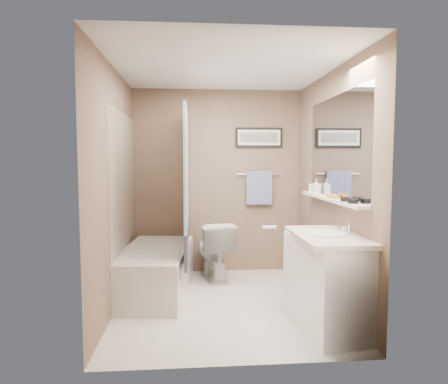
{
  "coord_description": "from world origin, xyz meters",
  "views": [
    {
      "loc": [
        -0.34,
        -4.01,
        1.48
      ],
      "look_at": [
        0.0,
        0.15,
        1.15
      ],
      "focal_mm": 32.0,
      "sensor_mm": 36.0,
      "label": 1
    }
  ],
  "objects": [
    {
      "name": "ground",
      "position": [
        0.0,
        0.0,
        0.0
      ],
      "size": [
        2.5,
        2.5,
        0.0
      ],
      "primitive_type": "plane",
      "color": "silver",
      "rests_on": "ground"
    },
    {
      "name": "ceiling",
      "position": [
        0.0,
        0.0,
        2.38
      ],
      "size": [
        2.2,
        2.5,
        0.04
      ],
      "primitive_type": "cube",
      "color": "silver",
      "rests_on": "wall_back"
    },
    {
      "name": "wall_back",
      "position": [
        0.0,
        1.23,
        1.2
      ],
      "size": [
        2.2,
        0.04,
        2.4
      ],
      "primitive_type": "cube",
      "color": "brown",
      "rests_on": "ground"
    },
    {
      "name": "wall_front",
      "position": [
        0.0,
        -1.23,
        1.2
      ],
      "size": [
        2.2,
        0.04,
        2.4
      ],
      "primitive_type": "cube",
      "color": "brown",
      "rests_on": "ground"
    },
    {
      "name": "wall_left",
      "position": [
        -1.08,
        0.0,
        1.2
      ],
      "size": [
        0.04,
        2.5,
        2.4
      ],
      "primitive_type": "cube",
      "color": "brown",
      "rests_on": "ground"
    },
    {
      "name": "wall_right",
      "position": [
        1.08,
        0.0,
        1.2
      ],
      "size": [
        0.04,
        2.5,
        2.4
      ],
      "primitive_type": "cube",
      "color": "brown",
      "rests_on": "ground"
    },
    {
      "name": "tile_surround",
      "position": [
        -1.09,
        0.5,
        1.0
      ],
      "size": [
        0.02,
        1.55,
        2.0
      ],
      "primitive_type": "cube",
      "color": "tan",
      "rests_on": "wall_left"
    },
    {
      "name": "curtain_rod",
      "position": [
        -0.4,
        0.5,
        2.05
      ],
      "size": [
        0.02,
        1.55,
        0.02
      ],
      "primitive_type": "cylinder",
      "rotation": [
        1.57,
        0.0,
        0.0
      ],
      "color": "silver",
      "rests_on": "wall_left"
    },
    {
      "name": "curtain_upper",
      "position": [
        -0.4,
        0.5,
        1.4
      ],
      "size": [
        0.03,
        1.45,
        1.28
      ],
      "primitive_type": "cube",
      "color": "white",
      "rests_on": "curtain_rod"
    },
    {
      "name": "curtain_lower",
      "position": [
        -0.4,
        0.5,
        0.58
      ],
      "size": [
        0.03,
        1.45,
        0.36
      ],
      "primitive_type": "cube",
      "color": "#2A2D4E",
      "rests_on": "curtain_rod"
    },
    {
      "name": "mirror",
      "position": [
        1.09,
        -0.15,
        1.62
      ],
      "size": [
        0.02,
        1.6,
        1.0
      ],
      "primitive_type": "cube",
      "color": "silver",
      "rests_on": "wall_right"
    },
    {
      "name": "shelf",
      "position": [
        1.04,
        -0.15,
        1.1
      ],
      "size": [
        0.12,
        1.6,
        0.03
      ],
      "primitive_type": "cube",
      "color": "silver",
      "rests_on": "wall_right"
    },
    {
      "name": "towel_bar",
      "position": [
        0.55,
        1.22,
        1.3
      ],
      "size": [
        0.6,
        0.02,
        0.02
      ],
      "primitive_type": "cylinder",
      "rotation": [
        0.0,
        1.57,
        0.0
      ],
      "color": "silver",
      "rests_on": "wall_back"
    },
    {
      "name": "towel",
      "position": [
        0.55,
        1.2,
        1.12
      ],
      "size": [
        0.34,
        0.05,
        0.44
      ],
      "primitive_type": "cube",
      "color": "#8FA0D1",
      "rests_on": "towel_bar"
    },
    {
      "name": "art_frame",
      "position": [
        0.55,
        1.23,
        1.78
      ],
      "size": [
        0.62,
        0.02,
        0.26
      ],
      "primitive_type": "cube",
      "color": "black",
      "rests_on": "wall_back"
    },
    {
      "name": "art_mat",
      "position": [
        0.55,
        1.22,
        1.78
      ],
      "size": [
        0.56,
        0.0,
        0.2
      ],
      "primitive_type": "cube",
      "color": "white",
      "rests_on": "art_frame"
    },
    {
      "name": "art_image",
      "position": [
        0.55,
        1.22,
        1.78
      ],
      "size": [
        0.5,
        0.0,
        0.13
      ],
      "primitive_type": "cube",
      "color": "#595959",
      "rests_on": "art_mat"
    },
    {
      "name": "door",
      "position": [
        0.55,
        -1.24,
        1.0
      ],
      "size": [
        0.8,
        0.02,
        2.0
      ],
      "primitive_type": "cube",
      "color": "silver",
      "rests_on": "wall_front"
    },
    {
      "name": "door_handle",
      "position": [
        0.22,
        -1.19,
        1.0
      ],
      "size": [
        0.1,
        0.02,
        0.02
      ],
      "primitive_type": "cylinder",
      "rotation": [
        0.0,
        1.57,
        0.0
      ],
      "color": "silver",
      "rests_on": "door"
    },
    {
      "name": "bathtub",
      "position": [
        -0.75,
        0.43,
        0.25
      ],
      "size": [
        0.85,
        1.56,
        0.5
      ],
      "primitive_type": "cube",
      "rotation": [
        0.0,
        0.0,
        -0.1
      ],
      "color": "silver",
      "rests_on": "ground"
    },
    {
      "name": "tub_rim",
      "position": [
        -0.75,
        0.43,
        0.5
      ],
      "size": [
        0.56,
        1.36,
        0.02
      ],
      "primitive_type": "cube",
      "color": "beige",
      "rests_on": "bathtub"
    },
    {
      "name": "toilet",
      "position": [
        -0.07,
        0.89,
        0.37
      ],
      "size": [
        0.53,
        0.78,
        0.73
      ],
      "primitive_type": "imported",
      "rotation": [
        0.0,
        0.0,
        3.33
      ],
      "color": "silver",
      "rests_on": "ground"
    },
    {
      "name": "vanity",
      "position": [
        0.85,
        -0.67,
        0.4
      ],
      "size": [
        0.6,
        0.95,
        0.8
      ],
      "primitive_type": "cube",
      "rotation": [
        0.0,
        0.0,
        0.12
      ],
      "color": "white",
      "rests_on": "ground"
    },
    {
      "name": "countertop",
      "position": [
        0.84,
        -0.67,
        0.82
      ],
      "size": [
        0.54,
        0.96,
        0.04
      ],
      "primitive_type": "cube",
      "color": "beige",
      "rests_on": "vanity"
    },
    {
      "name": "sink_basin",
      "position": [
        0.83,
        -0.67,
        0.85
      ],
      "size": [
        0.34,
        0.34,
        0.01
      ],
      "primitive_type": "cylinder",
      "color": "white",
      "rests_on": "countertop"
    },
    {
      "name": "faucet_spout",
      "position": [
        1.03,
        -0.67,
        0.89
      ],
      "size": [
        0.02,
        0.02,
        0.1
      ],
      "primitive_type": "cylinder",
      "color": "white",
      "rests_on": "countertop"
    },
    {
      "name": "faucet_knob",
      "position": [
        1.03,
        -0.57,
        0.87
      ],
      "size": [
        0.05,
        0.05,
        0.05
      ],
      "primitive_type": "sphere",
      "color": "white",
      "rests_on": "countertop"
    },
    {
      "name": "candle_bowl_near",
      "position": [
        1.04,
        -0.72,
        1.14
      ],
      "size": [
        0.09,
        0.09,
        0.04
      ],
      "primitive_type": "cylinder",
      "color": "black",
      "rests_on": "shelf"
    },
    {
      "name": "candle_bowl_far",
      "position": [
        1.04,
        -0.55,
        1.14
      ],
      "size": [
        0.09,
        0.09,
        0.04
      ],
      "primitive_type": "cylinder",
      "color": "black",
      "rests_on": "shelf"
    },
    {
      "name": "hair_brush_front",
      "position": [
        1.04,
        -0.21,
        1.14
      ],
      "size": [
        0.05,
        0.22,
        0.04
      ],
      "primitive_type": "cylinder",
      "rotation": [
        1.57,
        0.0,
        0.05
      ],
      "color": "orange",
      "rests_on": "shelf"
    },
    {
      "name": "pink_comb",
      "position": [
        1.04,
        0.05,
        1.12
      ],
      "size": [
        0.04,
        0.16,
        0.01
      ],
      "primitive_type": "cube",
      "rotation": [
        0.0,
        0.0,
        -0.07
      ],
      "color": "pink",
      "rests_on": "shelf"
    },
    {
      "name": "glass_jar",
      "position": [
        1.04,
        0.44,
        1.17
      ],
      "size": [
        0.08,
        0.08,
        0.1
      ],
      "primitive_type": "cylinder",
      "color": "silver",
      "rests_on": "shelf"
    },
    {
      "name": "soap_bottle",
      "position": [
        1.04,
        0.29,
        1.2
      ],
      "size": [
        0.07,
        0.08,
        0.16
      ],
      "primitive_type": "imported",
      "rotation": [
        0.0,
        0.0,
        -0.02
      ],
      "color": "#999999",
      "rests_on": "shelf"
    }
  ]
}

